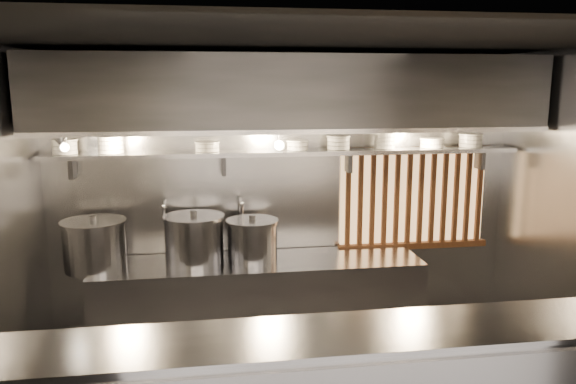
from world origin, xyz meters
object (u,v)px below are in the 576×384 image
object	(u,v)px
pendant_bulb	(279,145)
stock_pot_mid	(194,239)
heat_lamp	(61,140)
stock_pot_left	(95,244)
stock_pot_right	(253,240)

from	to	relation	value
pendant_bulb	stock_pot_mid	bearing A→B (deg)	-178.15
heat_lamp	stock_pot_left	size ratio (longest dim) A/B	0.49
stock_pot_left	stock_pot_mid	xyz separation A→B (m)	(0.86, 0.05, 0.00)
pendant_bulb	stock_pot_mid	size ratio (longest dim) A/B	0.30
stock_pot_right	pendant_bulb	bearing A→B (deg)	6.74
pendant_bulb	stock_pot_left	distance (m)	1.85
heat_lamp	stock_pot_right	world-z (taller)	heat_lamp
stock_pot_right	heat_lamp	bearing A→B (deg)	-168.30
heat_lamp	stock_pot_left	world-z (taller)	heat_lamp
heat_lamp	stock_pot_mid	bearing A→B (deg)	17.78
heat_lamp	stock_pot_right	xyz separation A→B (m)	(1.54, 0.32, -0.97)
stock_pot_left	stock_pot_right	xyz separation A→B (m)	(1.39, 0.04, -0.03)
stock_pot_mid	stock_pot_right	distance (m)	0.53
heat_lamp	stock_pot_left	distance (m)	1.00
heat_lamp	pendant_bulb	distance (m)	1.83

